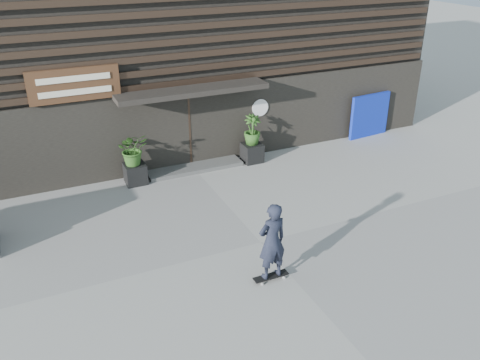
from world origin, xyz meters
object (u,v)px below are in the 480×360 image
planter_pot_left (135,174)px  skateboarder (272,242)px  blue_tarp (370,116)px  planter_pot_right (252,153)px

planter_pot_left → skateboarder: size_ratio=0.33×
skateboarder → planter_pot_left: bearing=104.1°
blue_tarp → planter_pot_left: bearing=176.5°
skateboarder → blue_tarp: bearing=40.3°
blue_tarp → skateboarder: 9.39m
planter_pot_right → skateboarder: bearing=-112.1°
planter_pot_right → skateboarder: skateboarder is taller
blue_tarp → skateboarder: size_ratio=0.91×
planter_pot_right → blue_tarp: blue_tarp is taller
planter_pot_right → planter_pot_left: bearing=180.0°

